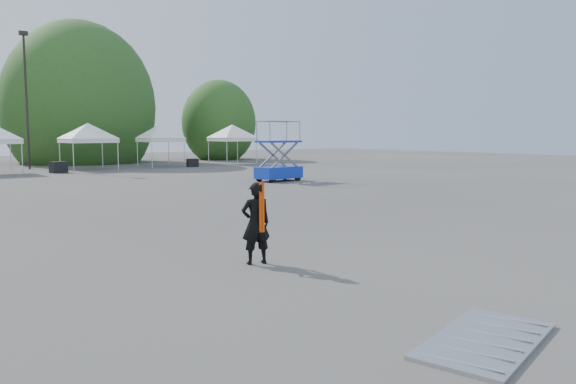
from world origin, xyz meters
TOP-DOWN VIEW (x-y plane):
  - ground at (0.00, 0.00)m, footprint 120.00×120.00m
  - light_pole_east at (3.00, 32.00)m, footprint 0.60×0.25m
  - tree_mid_e at (9.00, 39.00)m, footprint 5.12×5.12m
  - tree_far_e at (22.00, 37.00)m, footprint 3.84×3.84m
  - tent_f at (6.20, 28.74)m, footprint 4.66×4.66m
  - tent_g at (11.87, 28.99)m, footprint 4.07×4.07m
  - tent_h at (18.41, 28.91)m, footprint 4.45×4.45m
  - man at (-1.02, -2.46)m, footprint 0.68×0.53m
  - scissor_lift at (11.13, 12.81)m, footprint 2.63×1.50m
  - barrier_left at (-1.19, -7.72)m, footprint 2.47×1.65m
  - crate_mid at (3.52, 26.76)m, footprint 1.07×0.89m
  - crate_east at (13.69, 27.26)m, footprint 0.93×0.79m

SIDE VIEW (x-z plane):
  - ground at x=0.00m, z-range 0.00..0.00m
  - barrier_left at x=-1.19m, z-range 0.00..0.07m
  - crate_east at x=13.69m, z-range 0.00..0.64m
  - crate_mid at x=3.52m, z-range 0.00..0.75m
  - man at x=-1.02m, z-range 0.00..1.65m
  - scissor_lift at x=11.13m, z-range 0.01..3.27m
  - tent_g at x=11.87m, z-range 1.12..5.00m
  - tent_h at x=18.41m, z-range 1.12..5.00m
  - tent_f at x=6.20m, z-range 1.12..5.00m
  - tree_far_e at x=22.00m, z-range 0.70..6.55m
  - tree_mid_e at x=9.00m, z-range 0.94..8.74m
  - light_pole_east at x=3.00m, z-range 0.62..10.42m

